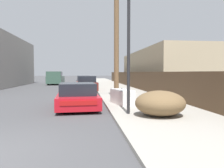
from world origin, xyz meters
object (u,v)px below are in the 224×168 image
discarded_fridge (122,97)px  car_parked_far (84,81)px  car_parked_mid (86,84)px  street_lamp (129,44)px  utility_pole (116,35)px  parked_sports_car_red (77,96)px  pickup_truck (55,78)px  brush_pile (160,103)px

discarded_fridge → car_parked_far: 16.01m
car_parked_mid → car_parked_far: size_ratio=1.00×
car_parked_far → street_lamp: bearing=-86.9°
utility_pole → street_lamp: bearing=-92.6°
discarded_fridge → car_parked_mid: 9.64m
discarded_fridge → car_parked_far: (-2.07, 15.88, 0.14)m
parked_sports_car_red → car_parked_mid: (0.48, 9.66, 0.10)m
parked_sports_car_red → street_lamp: street_lamp is taller
pickup_truck → street_lamp: (5.83, -23.20, 1.86)m
street_lamp → car_parked_far: bearing=95.8°
utility_pole → brush_pile: bearing=-81.0°
discarded_fridge → utility_pole: (0.03, 2.25, 3.43)m
parked_sports_car_red → pickup_truck: size_ratio=0.79×
discarded_fridge → car_parked_mid: bearing=87.5°
parked_sports_car_red → car_parked_mid: size_ratio=0.96×
pickup_truck → street_lamp: size_ratio=1.18×
car_parked_far → street_lamp: (1.87, -18.49, 2.16)m
car_parked_far → pickup_truck: 6.16m
utility_pole → parked_sports_car_red: bearing=-132.8°
car_parked_far → utility_pole: bearing=-83.9°
pickup_truck → utility_pole: size_ratio=0.73×
discarded_fridge → car_parked_mid: size_ratio=0.41×
utility_pole → street_lamp: (-0.22, -4.86, -1.14)m
car_parked_mid → street_lamp: 12.38m
pickup_truck → utility_pole: (6.05, -18.34, 3.00)m
car_parked_far → pickup_truck: size_ratio=0.82×
discarded_fridge → brush_pile: 3.25m
discarded_fridge → brush_pile: size_ratio=1.00×
utility_pole → pickup_truck: bearing=108.3°
discarded_fridge → brush_pile: (0.88, -3.13, 0.10)m
discarded_fridge → pickup_truck: 21.46m
discarded_fridge → street_lamp: street_lamp is taller
car_parked_far → pickup_truck: bearing=127.3°
brush_pile → discarded_fridge: bearing=105.7°
parked_sports_car_red → car_parked_far: (0.15, 16.06, 0.08)m
pickup_truck → street_lamp: bearing=103.6°
car_parked_far → pickup_truck: pickup_truck is taller
pickup_truck → car_parked_mid: bearing=110.5°
pickup_truck → brush_pile: bearing=105.7°
utility_pole → car_parked_far: bearing=98.7°
brush_pile → pickup_truck: bearing=106.2°
parked_sports_car_red → pickup_truck: bearing=96.8°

